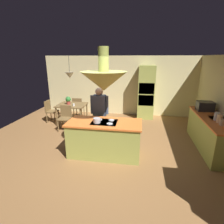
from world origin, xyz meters
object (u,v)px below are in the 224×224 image
chair_facing_island (65,116)px  chair_at_corner (50,110)px  microwave_on_counter (205,106)px  chair_by_back_wall (78,106)px  canister_flour (222,122)px  canister_tea (217,116)px  oven_tower (146,93)px  potted_plant_on_table (68,100)px  person_at_island (100,112)px  kitchen_island (105,138)px  canister_sugar (220,119)px  dining_table (72,107)px  cup_on_table (74,105)px  cooking_pot_on_cooktop (97,120)px

chair_facing_island → chair_at_corner: size_ratio=1.00×
chair_at_corner → microwave_on_counter: microwave_on_counter is taller
chair_by_back_wall → chair_at_corner: same height
canister_flour → canister_tea: canister_tea is taller
oven_tower → chair_at_corner: 3.92m
canister_tea → potted_plant_on_table: bearing=162.2°
person_at_island → chair_at_corner: bearing=148.9°
kitchen_island → canister_sugar: canister_sugar is taller
kitchen_island → oven_tower: size_ratio=0.87×
potted_plant_on_table → microwave_on_counter: microwave_on_counter is taller
canister_flour → canister_sugar: bearing=90.0°
oven_tower → canister_flour: (1.74, -3.01, -0.10)m
oven_tower → person_at_island: size_ratio=1.31×
potted_plant_on_table → canister_flour: size_ratio=2.04×
oven_tower → canister_tea: 3.17m
chair_at_corner → potted_plant_on_table: size_ratio=2.90×
dining_table → microwave_on_counter: 4.60m
oven_tower → person_at_island: bearing=-118.6°
chair_by_back_wall → cup_on_table: bearing=100.5°
canister_flour → microwave_on_counter: microwave_on_counter is taller
canister_tea → dining_table: bearing=161.6°
dining_table → potted_plant_on_table: potted_plant_on_table is taller
oven_tower → person_at_island: (-1.39, -2.54, -0.13)m
chair_facing_island → canister_sugar: (4.54, -1.02, 0.52)m
potted_plant_on_table → cup_on_table: potted_plant_on_table is taller
potted_plant_on_table → canister_sugar: bearing=-19.8°
chair_facing_island → cooking_pot_on_cooktop: cooking_pot_on_cooktop is taller
potted_plant_on_table → cup_on_table: bearing=-36.4°
chair_by_back_wall → cooking_pot_on_cooktop: (1.54, -2.90, 0.49)m
chair_by_back_wall → chair_at_corner: size_ratio=1.00×
oven_tower → chair_facing_island: oven_tower is taller
chair_by_back_wall → canister_flour: bearing=150.8°
oven_tower → canister_tea: oven_tower is taller
canister_tea → cooking_pot_on_cooktop: 3.09m
potted_plant_on_table → cup_on_table: size_ratio=3.33×
cooking_pot_on_cooktop → person_at_island: bearing=98.6°
cup_on_table → canister_sugar: (4.38, -1.47, 0.22)m
oven_tower → chair_at_corner: (-3.71, -1.14, -0.58)m
chair_by_back_wall → microwave_on_counter: (4.54, -1.28, 0.55)m
dining_table → cup_on_table: bearing=-53.6°
chair_by_back_wall → chair_at_corner: bearing=36.4°
canister_sugar → chair_facing_island: bearing=167.3°
cup_on_table → canister_sugar: canister_sugar is taller
kitchen_island → chair_at_corner: kitchen_island is taller
dining_table → canister_sugar: bearing=-20.4°
dining_table → canister_flour: size_ratio=7.17×
oven_tower → chair_by_back_wall: oven_tower is taller
canister_tea → microwave_on_counter: (0.00, 0.90, 0.04)m
cup_on_table → kitchen_island: bearing=-50.7°
potted_plant_on_table → canister_sugar: size_ratio=1.41×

